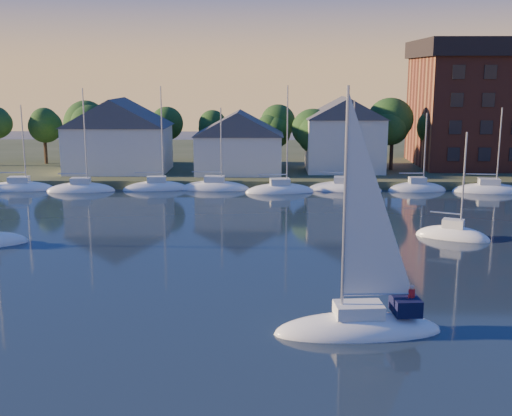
{
  "coord_description": "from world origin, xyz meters",
  "views": [
    {
      "loc": [
        -2.27,
        -26.58,
        13.79
      ],
      "look_at": [
        -3.14,
        22.0,
        3.59
      ],
      "focal_mm": 45.0,
      "sensor_mm": 36.0,
      "label": 1
    }
  ],
  "objects_px": {
    "clubhouse_east": "(345,133)",
    "drifting_sailboat_right": "(452,237)",
    "clubhouse_west": "(118,134)",
    "clubhouse_centre": "(239,141)",
    "hero_sailboat": "(361,322)"
  },
  "relations": [
    {
      "from": "clubhouse_centre",
      "to": "drifting_sailboat_right",
      "type": "height_order",
      "value": "drifting_sailboat_right"
    },
    {
      "from": "clubhouse_east",
      "to": "hero_sailboat",
      "type": "relative_size",
      "value": 0.73
    },
    {
      "from": "hero_sailboat",
      "to": "clubhouse_centre",
      "type": "bearing_deg",
      "value": -85.1
    },
    {
      "from": "clubhouse_west",
      "to": "clubhouse_east",
      "type": "relative_size",
      "value": 1.3
    },
    {
      "from": "clubhouse_east",
      "to": "drifting_sailboat_right",
      "type": "xyz_separation_m",
      "value": [
        5.59,
        -32.19,
        -5.9
      ]
    },
    {
      "from": "clubhouse_west",
      "to": "drifting_sailboat_right",
      "type": "height_order",
      "value": "clubhouse_west"
    },
    {
      "from": "hero_sailboat",
      "to": "clubhouse_east",
      "type": "bearing_deg",
      "value": -100.56
    },
    {
      "from": "clubhouse_east",
      "to": "drifting_sailboat_right",
      "type": "relative_size",
      "value": 1.03
    },
    {
      "from": "clubhouse_west",
      "to": "clubhouse_centre",
      "type": "relative_size",
      "value": 1.18
    },
    {
      "from": "drifting_sailboat_right",
      "to": "hero_sailboat",
      "type": "bearing_deg",
      "value": -93.25
    },
    {
      "from": "hero_sailboat",
      "to": "drifting_sailboat_right",
      "type": "xyz_separation_m",
      "value": [
        10.76,
        20.57,
        -0.5
      ]
    },
    {
      "from": "clubhouse_centre",
      "to": "clubhouse_east",
      "type": "distance_m",
      "value": 14.17
    },
    {
      "from": "drifting_sailboat_right",
      "to": "clubhouse_centre",
      "type": "bearing_deg",
      "value": 147.34
    },
    {
      "from": "clubhouse_west",
      "to": "drifting_sailboat_right",
      "type": "relative_size",
      "value": 1.34
    },
    {
      "from": "clubhouse_west",
      "to": "hero_sailboat",
      "type": "height_order",
      "value": "hero_sailboat"
    }
  ]
}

